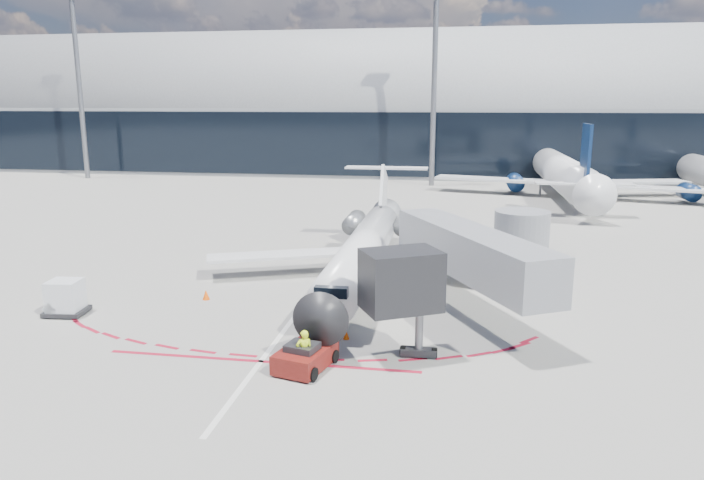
% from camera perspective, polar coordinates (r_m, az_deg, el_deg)
% --- Properties ---
extents(ground, '(260.00, 260.00, 0.00)m').
position_cam_1_polar(ground, '(38.53, -3.14, -4.21)').
color(ground, gray).
rests_on(ground, ground).
extents(apron_centerline, '(0.25, 40.00, 0.01)m').
position_cam_1_polar(apron_centerline, '(40.41, -2.53, -3.39)').
color(apron_centerline, silver).
rests_on(apron_centerline, ground).
extents(apron_stop_bar, '(14.00, 0.25, 0.01)m').
position_cam_1_polar(apron_stop_bar, '(28.08, -8.28, -10.86)').
color(apron_stop_bar, maroon).
rests_on(apron_stop_bar, ground).
extents(terminal_building, '(150.00, 24.15, 24.00)m').
position_cam_1_polar(terminal_building, '(101.33, 4.87, 11.07)').
color(terminal_building, '#949699').
rests_on(terminal_building, ground).
extents(jet_bridge, '(10.03, 15.20, 4.90)m').
position_cam_1_polar(jet_bridge, '(34.02, 12.00, -1.49)').
color(jet_bridge, gray).
rests_on(jet_bridge, ground).
extents(light_mast_west, '(0.70, 0.70, 25.00)m').
position_cam_1_polar(light_mast_west, '(99.37, -23.51, 12.37)').
color(light_mast_west, slate).
rests_on(light_mast_west, ground).
extents(light_mast_centre, '(0.70, 0.70, 25.00)m').
position_cam_1_polar(light_mast_centre, '(84.07, 7.46, 13.42)').
color(light_mast_centre, slate).
rests_on(light_mast_centre, ground).
extents(regional_jet, '(20.82, 25.67, 6.43)m').
position_cam_1_polar(regional_jet, '(39.33, 1.27, -0.60)').
color(regional_jet, silver).
rests_on(regional_jet, ground).
extents(pushback_tug, '(2.55, 4.68, 1.19)m').
position_cam_1_polar(pushback_tug, '(27.04, -4.27, -10.51)').
color(pushback_tug, '#59100C').
rests_on(pushback_tug, ground).
extents(ramp_worker, '(0.81, 0.68, 1.90)m').
position_cam_1_polar(ramp_worker, '(26.40, -4.36, -10.10)').
color(ramp_worker, '#E0FF1A').
rests_on(ramp_worker, ground).
extents(uld_container, '(2.15, 1.89, 1.87)m').
position_cam_1_polar(uld_container, '(36.52, -24.60, -4.80)').
color(uld_container, black).
rests_on(uld_container, ground).
extents(safety_cone_left, '(0.41, 0.41, 0.57)m').
position_cam_1_polar(safety_cone_left, '(36.82, -13.13, -4.87)').
color(safety_cone_left, '#EA4C04').
rests_on(safety_cone_left, ground).
extents(safety_cone_right, '(0.31, 0.31, 0.43)m').
position_cam_1_polar(safety_cone_right, '(30.16, -0.52, -8.61)').
color(safety_cone_right, '#EA4C04').
rests_on(safety_cone_right, ground).
extents(bg_airliner_0, '(34.51, 36.54, 11.16)m').
position_cam_1_polar(bg_airliner_0, '(79.46, 18.48, 7.95)').
color(bg_airliner_0, silver).
rests_on(bg_airliner_0, ground).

